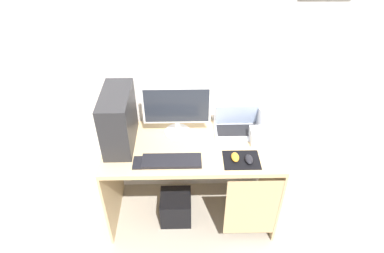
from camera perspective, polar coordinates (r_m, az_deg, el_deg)
ground_plane at (r=3.09m, az=0.00°, el=-14.17°), size 8.00×8.00×0.00m
wall_back at (r=2.53m, az=-0.11°, el=11.15°), size 4.00×0.05×2.60m
desk at (r=2.63m, az=0.39°, el=-6.16°), size 1.32×0.62×0.77m
pc_tower at (r=2.49m, az=-12.36°, el=1.18°), size 0.20×0.45×0.43m
monitor at (r=2.52m, az=-2.60°, el=2.87°), size 0.51×0.20×0.42m
laptop at (r=2.67m, az=7.64°, el=0.06°), size 0.35×0.23×0.22m
speaker at (r=2.69m, az=11.92°, el=1.39°), size 0.09×0.09×0.19m
projector at (r=2.60m, az=12.01°, el=-1.55°), size 0.20×0.14×0.10m
keyboard at (r=2.39m, az=-3.45°, el=-5.85°), size 0.42×0.14×0.02m
mousepad at (r=2.43m, az=8.37°, el=-5.63°), size 0.26×0.20×0.00m
mouse_left at (r=2.42m, az=7.32°, el=-5.16°), size 0.06×0.10×0.03m
mouse_right at (r=2.42m, az=9.64°, el=-5.50°), size 0.06×0.10×0.03m
cell_phone at (r=2.41m, az=-9.15°, el=-6.08°), size 0.07×0.13×0.01m
subwoofer at (r=2.96m, az=-2.75°, el=-13.48°), size 0.26×0.26×0.26m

